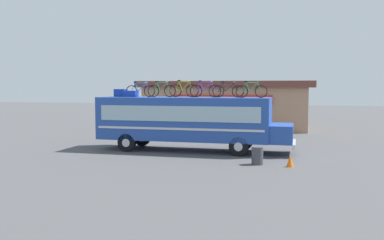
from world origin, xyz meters
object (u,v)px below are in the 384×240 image
luggage_bag_2 (131,94)px  rooftop_bicycle_4 (205,90)px  rooftop_bicycle_1 (140,90)px  trash_bin (257,156)px  traffic_cone (290,161)px  luggage_bag_1 (121,93)px  rooftop_bicycle_5 (228,91)px  rooftop_bicycle_3 (184,90)px  rooftop_bicycle_2 (162,90)px  rooftop_bicycle_6 (251,91)px  bus (188,119)px

luggage_bag_2 → rooftop_bicycle_4: (4.34, -0.03, 0.21)m
rooftop_bicycle_1 → rooftop_bicycle_4: rooftop_bicycle_4 is taller
trash_bin → traffic_cone: bearing=-9.0°
rooftop_bicycle_1 → trash_bin: (6.93, -3.27, -2.92)m
rooftop_bicycle_4 → traffic_cone: rooftop_bicycle_4 is taller
luggage_bag_1 → rooftop_bicycle_4: 5.06m
luggage_bag_1 → rooftop_bicycle_5: 6.25m
luggage_bag_2 → rooftop_bicycle_3: 3.09m
rooftop_bicycle_2 → rooftop_bicycle_3: rooftop_bicycle_3 is taller
rooftop_bicycle_3 → rooftop_bicycle_5: size_ratio=0.98×
luggage_bag_2 → trash_bin: size_ratio=0.93×
rooftop_bicycle_2 → traffic_cone: size_ratio=3.21×
rooftop_bicycle_1 → rooftop_bicycle_4: bearing=-1.3°
luggage_bag_2 → rooftop_bicycle_6: (6.84, -0.18, 0.19)m
trash_bin → rooftop_bicycle_3: bearing=142.7°
rooftop_bicycle_4 → rooftop_bicycle_5: rooftop_bicycle_4 is taller
bus → rooftop_bicycle_1: bearing=179.5°
rooftop_bicycle_5 → rooftop_bicycle_6: (1.31, -0.43, 0.00)m
rooftop_bicycle_2 → rooftop_bicycle_4: 2.52m
bus → rooftop_bicycle_2: size_ratio=6.53×
rooftop_bicycle_3 → traffic_cone: 7.54m
luggage_bag_2 → traffic_cone: luggage_bag_2 is taller
rooftop_bicycle_1 → rooftop_bicycle_4: (3.78, -0.09, 0.02)m
bus → rooftop_bicycle_5: bearing=5.8°
rooftop_bicycle_5 → traffic_cone: (3.41, -3.69, -3.07)m
rooftop_bicycle_4 → bus: bearing=176.3°
trash_bin → rooftop_bicycle_5: bearing=119.4°
rooftop_bicycle_4 → rooftop_bicycle_6: size_ratio=1.04×
luggage_bag_1 → traffic_cone: bearing=-20.7°
luggage_bag_1 → rooftop_bicycle_1: bearing=-7.1°
rooftop_bicycle_3 → trash_bin: bearing=-37.3°
bus → rooftop_bicycle_1: 3.22m
luggage_bag_2 → traffic_cone: size_ratio=1.47×
rooftop_bicycle_1 → rooftop_bicycle_6: rooftop_bicycle_6 is taller
luggage_bag_2 → rooftop_bicycle_2: bearing=1.6°
bus → luggage_bag_1: 4.33m
rooftop_bicycle_5 → traffic_cone: 5.89m
rooftop_bicycle_3 → traffic_cone: (5.86, -3.59, -3.10)m
rooftop_bicycle_2 → rooftop_bicycle_6: rooftop_bicycle_2 is taller
rooftop_bicycle_2 → rooftop_bicycle_6: size_ratio=0.99×
luggage_bag_1 → rooftop_bicycle_5: bearing=0.4°
luggage_bag_2 → rooftop_bicycle_2: rooftop_bicycle_2 is taller
rooftop_bicycle_3 → rooftop_bicycle_4: bearing=-8.0°
luggage_bag_2 → rooftop_bicycle_6: size_ratio=0.45×
rooftop_bicycle_1 → trash_bin: size_ratio=2.14×
rooftop_bicycle_3 → luggage_bag_2: bearing=-177.2°
rooftop_bicycle_4 → luggage_bag_2: bearing=179.7°
luggage_bag_2 → rooftop_bicycle_1: bearing=6.4°
luggage_bag_1 → rooftop_bicycle_2: bearing=-3.8°
luggage_bag_2 → rooftop_bicycle_4: 4.34m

